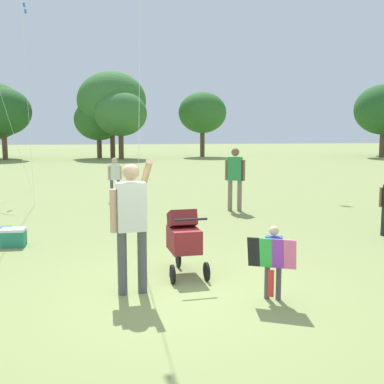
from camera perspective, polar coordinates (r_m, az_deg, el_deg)
ground_plane at (r=6.71m, az=-1.77°, el=-12.21°), size 120.00×120.00×0.00m
treeline_distant at (r=36.41m, az=-4.93°, el=9.67°), size 35.50×6.54×6.40m
child_with_butterfly_kite at (r=6.46m, az=9.60°, el=-7.53°), size 0.63×0.46×1.00m
person_adult_flyer at (r=6.57m, az=-7.20°, el=-2.87°), size 0.59×0.60×1.88m
stroller at (r=7.48m, az=-1.00°, el=-5.27°), size 0.59×1.11×1.03m
person_red_shirt at (r=15.16m, az=-9.16°, el=1.95°), size 0.43×0.23×1.35m
person_back_turned at (r=13.15m, az=5.13°, el=2.14°), size 0.52×0.36×1.73m
cooler_box at (r=9.92m, az=-20.44°, el=-5.08°), size 0.45×0.33×0.35m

